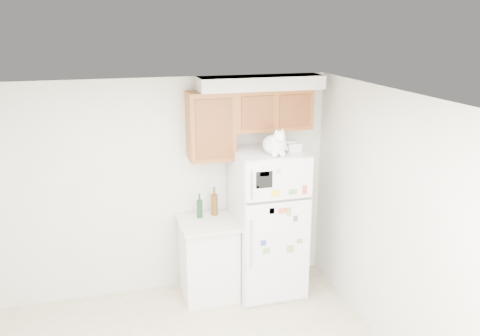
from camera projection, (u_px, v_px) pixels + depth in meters
name	position (u px, v px, depth m)	size (l,w,h in m)	color
room_shell	(209.00, 203.00, 4.09)	(3.84, 4.04, 2.52)	silver
refrigerator	(268.00, 223.00, 5.83)	(0.76, 0.78, 1.70)	white
base_counter	(208.00, 258.00, 5.83)	(0.64, 0.64, 0.92)	white
cat	(276.00, 144.00, 5.41)	(0.30, 0.44, 0.31)	white
storage_box_back	(288.00, 145.00, 5.66)	(0.18, 0.13, 0.10)	white
storage_box_front	(294.00, 147.00, 5.58)	(0.15, 0.11, 0.09)	white
bottle_green	(200.00, 206.00, 5.76)	(0.07, 0.07, 0.28)	#19381E
bottle_amber	(214.00, 201.00, 5.83)	(0.08, 0.08, 0.34)	#593814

